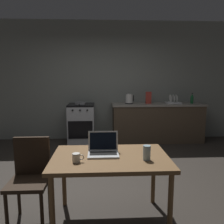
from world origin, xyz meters
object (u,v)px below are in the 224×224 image
object	(u,v)px
electric_kettle	(129,99)
cereal_box	(148,98)
chair	(30,174)
laptop	(104,150)
coffee_mug	(76,158)
dish_rack	(173,101)
stove_oven	(81,123)
dining_table	(110,163)
bottle	(192,99)
frying_pan	(80,103)
drinking_glass	(147,153)

from	to	relation	value
electric_kettle	cereal_box	distance (m)	0.46
chair	laptop	world-z (taller)	laptop
coffee_mug	dish_rack	xyz separation A→B (m)	(1.96, 3.18, 0.18)
electric_kettle	laptop	bearing A→B (deg)	-102.24
coffee_mug	stove_oven	bearing A→B (deg)	93.85
chair	cereal_box	distance (m)	3.56
laptop	chair	bearing A→B (deg)	-170.22
dining_table	bottle	xyz separation A→B (m)	(2.05, 2.99, 0.37)
electric_kettle	dish_rack	bearing A→B (deg)	0.00
chair	frying_pan	bearing A→B (deg)	106.70
laptop	cereal_box	distance (m)	3.20
laptop	bottle	world-z (taller)	bottle
dining_table	cereal_box	size ratio (longest dim) A/B	4.34
dining_table	bottle	bearing A→B (deg)	55.49
dining_table	frying_pan	bearing A→B (deg)	100.68
bottle	drinking_glass	size ratio (longest dim) A/B	1.67
bottle	cereal_box	world-z (taller)	cereal_box
electric_kettle	frying_pan	bearing A→B (deg)	-178.60
dining_table	electric_kettle	world-z (taller)	electric_kettle
chair	electric_kettle	size ratio (longest dim) A/B	3.86
drinking_glass	dish_rack	size ratio (longest dim) A/B	0.43
frying_pan	dish_rack	bearing A→B (deg)	0.73
stove_oven	bottle	xyz separation A→B (m)	(2.60, -0.05, 0.57)
stove_oven	cereal_box	distance (m)	1.69
stove_oven	laptop	xyz separation A→B (m)	(0.48, -2.97, 0.32)
coffee_mug	drinking_glass	world-z (taller)	drinking_glass
dining_table	cereal_box	world-z (taller)	cereal_box
drinking_glass	dish_rack	xyz separation A→B (m)	(1.27, 3.16, 0.15)
chair	frying_pan	size ratio (longest dim) A/B	2.04
coffee_mug	drinking_glass	distance (m)	0.69
frying_pan	laptop	bearing A→B (deg)	-80.35
stove_oven	bottle	distance (m)	2.66
stove_oven	dining_table	bearing A→B (deg)	-79.81
frying_pan	dish_rack	distance (m)	2.19
stove_oven	bottle	bearing A→B (deg)	-1.05
laptop	drinking_glass	bearing A→B (deg)	-13.35
coffee_mug	chair	bearing A→B (deg)	155.76
dish_rack	cereal_box	bearing A→B (deg)	178.06
bottle	coffee_mug	size ratio (longest dim) A/B	2.14
frying_pan	dish_rack	world-z (taller)	dish_rack
stove_oven	dining_table	world-z (taller)	stove_oven
cereal_box	bottle	bearing A→B (deg)	-3.93
chair	laptop	xyz separation A→B (m)	(0.78, -0.02, 0.26)
dining_table	bottle	size ratio (longest dim) A/B	4.91
stove_oven	dish_rack	bearing A→B (deg)	0.07
stove_oven	dish_rack	distance (m)	2.23
electric_kettle	coffee_mug	distance (m)	3.32
laptop	dish_rack	size ratio (longest dim) A/B	0.94
laptop	dish_rack	world-z (taller)	dish_rack
stove_oven	chair	size ratio (longest dim) A/B	1.02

